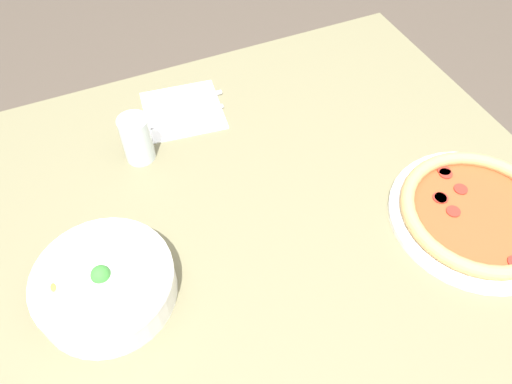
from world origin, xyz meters
The scene contains 8 objects.
ground_plane centered at (0.00, 0.00, 0.00)m, with size 8.00×8.00×0.00m, color #4C4238.
dining_table centered at (0.00, 0.00, 0.67)m, with size 1.07×1.07×0.78m.
pizza centered at (-0.13, -0.32, 0.80)m, with size 0.32×0.32×0.04m.
bowl centered at (-0.01, 0.34, 0.81)m, with size 0.23×0.23×0.08m.
napkin centered at (0.37, 0.09, 0.78)m, with size 0.19×0.19×0.00m.
fork centered at (0.35, 0.08, 0.78)m, with size 0.01×0.17×0.00m.
knife centered at (0.39, 0.08, 0.78)m, with size 0.01×0.20×0.01m.
glass centered at (0.27, 0.21, 0.83)m, with size 0.06×0.06×0.10m.
Camera 1 is at (-0.47, 0.28, 1.53)m, focal length 35.00 mm.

